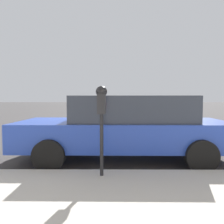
# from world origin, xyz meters

# --- Properties ---
(ground_plane) EXTENTS (220.00, 220.00, 0.00)m
(ground_plane) POSITION_xyz_m (0.00, 0.00, 0.00)
(ground_plane) COLOR #3D3A3A
(parking_meter) EXTENTS (0.21, 0.19, 1.51)m
(parking_meter) POSITION_xyz_m (-2.51, -0.63, 1.28)
(parking_meter) COLOR black
(parking_meter) RESTS_ON sidewalk
(car_blue) EXTENTS (2.06, 4.81, 1.49)m
(car_blue) POSITION_xyz_m (-1.04, -1.12, 0.79)
(car_blue) COLOR navy
(car_blue) RESTS_ON ground_plane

